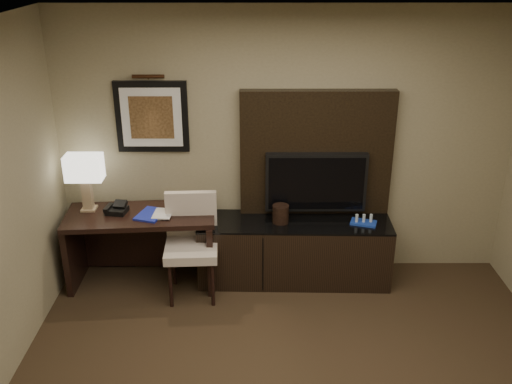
{
  "coord_description": "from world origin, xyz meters",
  "views": [
    {
      "loc": [
        -0.31,
        -2.87,
        3.17
      ],
      "look_at": [
        -0.3,
        1.8,
        1.15
      ],
      "focal_mm": 40.0,
      "sensor_mm": 36.0,
      "label": 1
    }
  ],
  "objects_px": {
    "credenza": "(294,250)",
    "desk_chair": "(191,248)",
    "table_lamp": "(86,182)",
    "tv": "(316,182)",
    "desk": "(143,248)",
    "minibar_tray": "(364,220)",
    "ice_bucket": "(281,214)",
    "desk_phone": "(117,208)"
  },
  "relations": [
    {
      "from": "credenza",
      "to": "desk_chair",
      "type": "relative_size",
      "value": 1.85
    },
    {
      "from": "credenza",
      "to": "table_lamp",
      "type": "bearing_deg",
      "value": -179.69
    },
    {
      "from": "tv",
      "to": "desk",
      "type": "bearing_deg",
      "value": -173.72
    },
    {
      "from": "desk_chair",
      "to": "minibar_tray",
      "type": "xyz_separation_m",
      "value": [
        1.68,
        0.23,
        0.19
      ]
    },
    {
      "from": "tv",
      "to": "desk_chair",
      "type": "relative_size",
      "value": 0.97
    },
    {
      "from": "desk_chair",
      "to": "credenza",
      "type": "bearing_deg",
      "value": 13.17
    },
    {
      "from": "tv",
      "to": "ice_bucket",
      "type": "relative_size",
      "value": 5.53
    },
    {
      "from": "credenza",
      "to": "minibar_tray",
      "type": "xyz_separation_m",
      "value": [
        0.67,
        -0.05,
        0.37
      ]
    },
    {
      "from": "desk_chair",
      "to": "desk_phone",
      "type": "height_order",
      "value": "desk_chair"
    },
    {
      "from": "table_lamp",
      "to": "minibar_tray",
      "type": "bearing_deg",
      "value": -1.99
    },
    {
      "from": "table_lamp",
      "to": "desk_phone",
      "type": "xyz_separation_m",
      "value": [
        0.29,
        -0.08,
        -0.25
      ]
    },
    {
      "from": "desk_chair",
      "to": "desk_phone",
      "type": "xyz_separation_m",
      "value": [
        -0.74,
        0.25,
        0.3
      ]
    },
    {
      "from": "desk_chair",
      "to": "tv",
      "type": "bearing_deg",
      "value": 16.61
    },
    {
      "from": "desk",
      "to": "tv",
      "type": "relative_size",
      "value": 1.44
    },
    {
      "from": "desk_phone",
      "to": "ice_bucket",
      "type": "bearing_deg",
      "value": 9.75
    },
    {
      "from": "desk",
      "to": "tv",
      "type": "height_order",
      "value": "tv"
    },
    {
      "from": "credenza",
      "to": "desk_chair",
      "type": "distance_m",
      "value": 1.06
    },
    {
      "from": "credenza",
      "to": "desk_phone",
      "type": "height_order",
      "value": "desk_phone"
    },
    {
      "from": "desk",
      "to": "desk_phone",
      "type": "distance_m",
      "value": 0.49
    },
    {
      "from": "desk",
      "to": "ice_bucket",
      "type": "relative_size",
      "value": 7.97
    },
    {
      "from": "ice_bucket",
      "to": "minibar_tray",
      "type": "xyz_separation_m",
      "value": [
        0.82,
        -0.04,
        -0.05
      ]
    },
    {
      "from": "ice_bucket",
      "to": "desk_phone",
      "type": "bearing_deg",
      "value": -179.36
    },
    {
      "from": "desk_chair",
      "to": "desk",
      "type": "bearing_deg",
      "value": 152.57
    },
    {
      "from": "desk",
      "to": "ice_bucket",
      "type": "height_order",
      "value": "ice_bucket"
    },
    {
      "from": "tv",
      "to": "ice_bucket",
      "type": "height_order",
      "value": "tv"
    },
    {
      "from": "desk_chair",
      "to": "minibar_tray",
      "type": "height_order",
      "value": "desk_chair"
    },
    {
      "from": "desk_phone",
      "to": "tv",
      "type": "bearing_deg",
      "value": 14.2
    },
    {
      "from": "tv",
      "to": "table_lamp",
      "type": "relative_size",
      "value": 1.7
    },
    {
      "from": "desk",
      "to": "desk_phone",
      "type": "relative_size",
      "value": 7.58
    },
    {
      "from": "desk_chair",
      "to": "table_lamp",
      "type": "distance_m",
      "value": 1.21
    },
    {
      "from": "table_lamp",
      "to": "desk_phone",
      "type": "bearing_deg",
      "value": -14.73
    },
    {
      "from": "credenza",
      "to": "desk_chair",
      "type": "xyz_separation_m",
      "value": [
        -1.0,
        -0.29,
        0.19
      ]
    },
    {
      "from": "credenza",
      "to": "tv",
      "type": "xyz_separation_m",
      "value": [
        0.21,
        0.14,
        0.69
      ]
    },
    {
      "from": "desk_phone",
      "to": "ice_bucket",
      "type": "xyz_separation_m",
      "value": [
        1.6,
        0.02,
        -0.07
      ]
    },
    {
      "from": "tv",
      "to": "ice_bucket",
      "type": "bearing_deg",
      "value": -156.07
    },
    {
      "from": "tv",
      "to": "minibar_tray",
      "type": "relative_size",
      "value": 4.04
    },
    {
      "from": "credenza",
      "to": "desk_chair",
      "type": "bearing_deg",
      "value": -162.59
    },
    {
      "from": "desk",
      "to": "desk_chair",
      "type": "bearing_deg",
      "value": -28.72
    },
    {
      "from": "tv",
      "to": "desk_phone",
      "type": "xyz_separation_m",
      "value": [
        -1.95,
        -0.17,
        -0.2
      ]
    },
    {
      "from": "credenza",
      "to": "desk_phone",
      "type": "bearing_deg",
      "value": -177.37
    },
    {
      "from": "desk",
      "to": "table_lamp",
      "type": "relative_size",
      "value": 2.45
    },
    {
      "from": "tv",
      "to": "table_lamp",
      "type": "height_order",
      "value": "table_lamp"
    }
  ]
}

